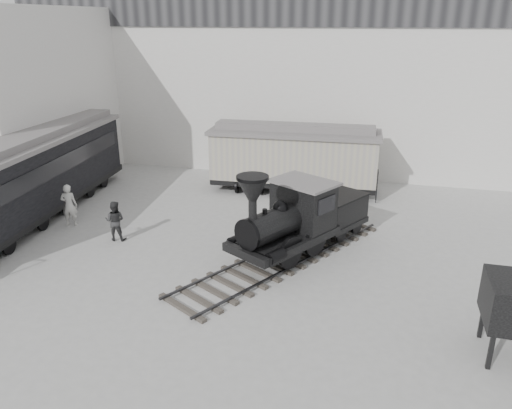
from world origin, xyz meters
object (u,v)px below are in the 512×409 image
(locomotive, at_px, (297,222))
(visitor_b, at_px, (115,221))
(passenger_coach, at_px, (34,174))
(boxcar, at_px, (294,156))
(visitor_a, at_px, (69,205))

(locomotive, relative_size, visitor_b, 5.88)
(passenger_coach, xyz_separation_m, visitor_b, (4.68, -1.51, -1.15))
(boxcar, height_order, visitor_b, boxcar)
(boxcar, bearing_deg, visitor_a, -143.27)
(boxcar, bearing_deg, passenger_coach, -151.57)
(passenger_coach, bearing_deg, boxcar, 26.07)
(visitor_b, bearing_deg, visitor_a, -27.33)
(passenger_coach, bearing_deg, locomotive, -9.43)
(locomotive, height_order, visitor_a, locomotive)
(boxcar, xyz_separation_m, visitor_b, (-5.85, -7.81, -1.01))
(visitor_b, bearing_deg, locomotive, 175.42)
(locomotive, distance_m, visitor_a, 9.93)
(passenger_coach, height_order, visitor_a, passenger_coach)
(boxcar, distance_m, visitor_b, 9.81)
(boxcar, relative_size, passenger_coach, 0.64)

